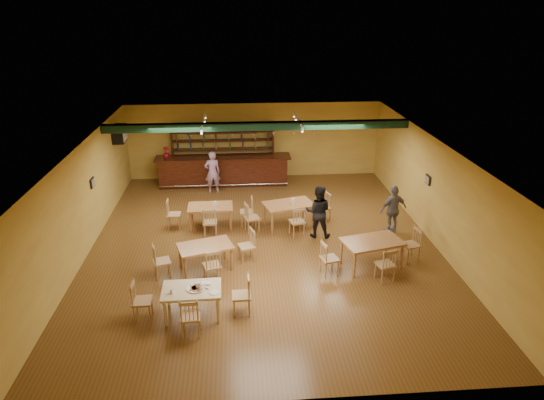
{
  "coord_description": "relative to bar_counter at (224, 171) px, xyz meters",
  "views": [
    {
      "loc": [
        -0.69,
        -12.42,
        6.55
      ],
      "look_at": [
        0.3,
        0.6,
        1.15
      ],
      "focal_mm": 31.31,
      "sensor_mm": 36.0,
      "label": 1
    }
  ],
  "objects": [
    {
      "name": "floor",
      "position": [
        1.25,
        -5.15,
        -0.56
      ],
      "size": [
        12.0,
        12.0,
        0.0
      ],
      "primitive_type": "plane",
      "color": "brown",
      "rests_on": "ground"
    },
    {
      "name": "dining_table_b",
      "position": [
        2.12,
        -3.94,
        -0.18
      ],
      "size": [
        1.71,
        1.28,
        0.76
      ],
      "primitive_type": "cube",
      "rotation": [
        0.0,
        0.0,
        0.26
      ],
      "color": "brown",
      "rests_on": "ground"
    },
    {
      "name": "parmesan_shaker",
      "position": [
        -0.97,
        -8.63,
        0.19
      ],
      "size": [
        0.08,
        0.08,
        0.11
      ],
      "primitive_type": "cylinder",
      "rotation": [
        0.0,
        0.0,
        0.02
      ],
      "color": "#EAE5C6",
      "rests_on": "near_table"
    },
    {
      "name": "ceiling_beam",
      "position": [
        1.25,
        -2.35,
        2.31
      ],
      "size": [
        10.0,
        0.3,
        0.25
      ],
      "primitive_type": "cube",
      "color": "black",
      "rests_on": "ceiling"
    },
    {
      "name": "track_rail_left",
      "position": [
        -0.55,
        -1.75,
        2.38
      ],
      "size": [
        0.05,
        2.5,
        0.05
      ],
      "primitive_type": "cube",
      "color": "white",
      "rests_on": "ceiling"
    },
    {
      "name": "patron_right_a",
      "position": [
        2.92,
        -4.74,
        0.25
      ],
      "size": [
        0.89,
        0.76,
        1.62
      ],
      "primitive_type": "imported",
      "rotation": [
        0.0,
        0.0,
        2.94
      ],
      "color": "black",
      "rests_on": "ground"
    },
    {
      "name": "track_rail_right",
      "position": [
        2.65,
        -1.75,
        2.38
      ],
      "size": [
        0.05,
        2.5,
        0.05
      ],
      "primitive_type": "cube",
      "color": "white",
      "rests_on": "ceiling"
    },
    {
      "name": "picture_right",
      "position": [
        6.22,
        -4.65,
        1.14
      ],
      "size": [
        0.04,
        0.34,
        0.28
      ],
      "primitive_type": "cube",
      "color": "black",
      "rests_on": "wall_right"
    },
    {
      "name": "side_plate",
      "position": [
        -0.04,
        -8.67,
        0.14
      ],
      "size": [
        0.23,
        0.23,
        0.01
      ],
      "primitive_type": "cylinder",
      "rotation": [
        0.0,
        0.0,
        0.02
      ],
      "color": "white",
      "rests_on": "near_table"
    },
    {
      "name": "bar_counter",
      "position": [
        0.0,
        0.0,
        0.0
      ],
      "size": [
        5.2,
        0.85,
        1.13
      ],
      "primitive_type": "cube",
      "color": "black",
      "rests_on": "ground"
    },
    {
      "name": "back_bar_hutch",
      "position": [
        0.0,
        0.63,
        0.57
      ],
      "size": [
        4.02,
        0.4,
        2.28
      ],
      "primitive_type": "cube",
      "color": "black",
      "rests_on": "ground"
    },
    {
      "name": "ac_unit",
      "position": [
        -3.55,
        -0.95,
        1.79
      ],
      "size": [
        0.34,
        0.7,
        0.48
      ],
      "primitive_type": "cube",
      "color": "white",
      "rests_on": "wall_left"
    },
    {
      "name": "pizza_server",
      "position": [
        -0.32,
        -8.44,
        0.15
      ],
      "size": [
        0.31,
        0.27,
        0.0
      ],
      "primitive_type": "cube",
      "rotation": [
        0.0,
        0.0,
        -0.65
      ],
      "color": "silver",
      "rests_on": "pizza_tray"
    },
    {
      "name": "dining_table_c",
      "position": [
        -0.36,
        -6.43,
        -0.22
      ],
      "size": [
        1.57,
        1.2,
        0.7
      ],
      "primitive_type": "cube",
      "rotation": [
        0.0,
        0.0,
        0.3
      ],
      "color": "brown",
      "rests_on": "ground"
    },
    {
      "name": "dining_table_a",
      "position": [
        -0.34,
        -3.81,
        -0.22
      ],
      "size": [
        1.41,
        0.86,
        0.7
      ],
      "primitive_type": "cube",
      "rotation": [
        0.0,
        0.0,
        0.02
      ],
      "color": "brown",
      "rests_on": "ground"
    },
    {
      "name": "patron_right_b",
      "position": [
        5.25,
        -4.65,
        0.2
      ],
      "size": [
        0.97,
        0.6,
        1.53
      ],
      "primitive_type": "imported",
      "rotation": [
        0.0,
        0.0,
        3.42
      ],
      "color": "slate",
      "rests_on": "ground"
    },
    {
      "name": "dining_table_d",
      "position": [
        4.05,
        -6.65,
        -0.18
      ],
      "size": [
        1.72,
        1.27,
        0.77
      ],
      "primitive_type": "cube",
      "rotation": [
        0.0,
        0.0,
        0.24
      ],
      "color": "brown",
      "rests_on": "ground"
    },
    {
      "name": "pizza_tray",
      "position": [
        -0.46,
        -8.49,
        0.14
      ],
      "size": [
        0.47,
        0.47,
        0.01
      ],
      "primitive_type": "cylinder",
      "rotation": [
        0.0,
        0.0,
        0.19
      ],
      "color": "silver",
      "rests_on": "near_table"
    },
    {
      "name": "picture_left",
      "position": [
        -3.72,
        -4.15,
        1.14
      ],
      "size": [
        0.04,
        0.34,
        0.28
      ],
      "primitive_type": "cube",
      "color": "black",
      "rests_on": "wall_left"
    },
    {
      "name": "near_table",
      "position": [
        -0.55,
        -8.49,
        -0.22
      ],
      "size": [
        1.33,
        0.87,
        0.7
      ],
      "primitive_type": "cube",
      "rotation": [
        0.0,
        0.0,
        0.02
      ],
      "color": "beige",
      "rests_on": "ground"
    },
    {
      "name": "napkin_stack",
      "position": [
        -0.22,
        -8.3,
        0.15
      ],
      "size": [
        0.21,
        0.16,
        0.03
      ],
      "primitive_type": "cube",
      "rotation": [
        0.0,
        0.0,
        -0.04
      ],
      "color": "white",
      "rests_on": "near_table"
    },
    {
      "name": "poinsettia",
      "position": [
        -2.15,
        0.0,
        0.78
      ],
      "size": [
        0.31,
        0.31,
        0.43
      ],
      "primitive_type": "imported",
      "rotation": [
        0.0,
        0.0,
        0.35
      ],
      "color": "#B31025",
      "rests_on": "bar_counter"
    },
    {
      "name": "patron_bar",
      "position": [
        -0.39,
        -0.83,
        0.23
      ],
      "size": [
        0.64,
        0.49,
        1.59
      ],
      "primitive_type": "imported",
      "rotation": [
        0.0,
        0.0,
        3.34
      ],
      "color": "#9C54B6",
      "rests_on": "ground"
    }
  ]
}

